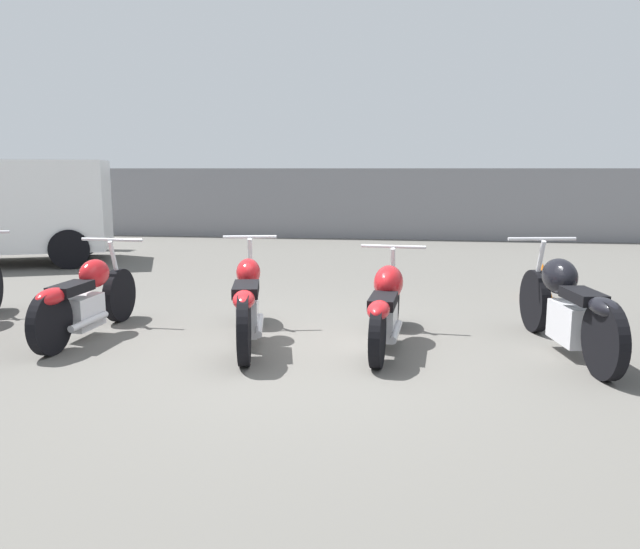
{
  "coord_description": "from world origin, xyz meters",
  "views": [
    {
      "loc": [
        0.88,
        -5.74,
        1.75
      ],
      "look_at": [
        0.0,
        0.7,
        0.65
      ],
      "focal_mm": 35.0,
      "sensor_mm": 36.0,
      "label": 1
    }
  ],
  "objects_px": {
    "motorcycle_slot_1": "(85,299)",
    "motorcycle_slot_2": "(248,302)",
    "motorcycle_slot_4": "(567,306)",
    "traffic_cone_far": "(542,280)",
    "motorcycle_slot_3": "(386,305)"
  },
  "relations": [
    {
      "from": "motorcycle_slot_4",
      "to": "traffic_cone_far",
      "type": "distance_m",
      "value": 2.72
    },
    {
      "from": "motorcycle_slot_1",
      "to": "motorcycle_slot_4",
      "type": "distance_m",
      "value": 4.85
    },
    {
      "from": "motorcycle_slot_1",
      "to": "traffic_cone_far",
      "type": "height_order",
      "value": "motorcycle_slot_1"
    },
    {
      "from": "motorcycle_slot_1",
      "to": "motorcycle_slot_2",
      "type": "height_order",
      "value": "motorcycle_slot_2"
    },
    {
      "from": "motorcycle_slot_2",
      "to": "motorcycle_slot_4",
      "type": "bearing_deg",
      "value": -10.19
    },
    {
      "from": "motorcycle_slot_3",
      "to": "motorcycle_slot_4",
      "type": "distance_m",
      "value": 1.72
    },
    {
      "from": "motorcycle_slot_1",
      "to": "motorcycle_slot_4",
      "type": "xyz_separation_m",
      "value": [
        4.85,
        0.1,
        0.05
      ]
    },
    {
      "from": "motorcycle_slot_3",
      "to": "traffic_cone_far",
      "type": "bearing_deg",
      "value": 56.54
    },
    {
      "from": "motorcycle_slot_3",
      "to": "motorcycle_slot_4",
      "type": "height_order",
      "value": "motorcycle_slot_4"
    },
    {
      "from": "motorcycle_slot_3",
      "to": "traffic_cone_far",
      "type": "relative_size",
      "value": 4.29
    },
    {
      "from": "motorcycle_slot_2",
      "to": "motorcycle_slot_4",
      "type": "height_order",
      "value": "motorcycle_slot_4"
    },
    {
      "from": "motorcycle_slot_3",
      "to": "traffic_cone_far",
      "type": "height_order",
      "value": "motorcycle_slot_3"
    },
    {
      "from": "motorcycle_slot_1",
      "to": "motorcycle_slot_2",
      "type": "xyz_separation_m",
      "value": [
        1.74,
        0.02,
        0.01
      ]
    },
    {
      "from": "traffic_cone_far",
      "to": "motorcycle_slot_3",
      "type": "bearing_deg",
      "value": -127.49
    },
    {
      "from": "motorcycle_slot_2",
      "to": "traffic_cone_far",
      "type": "relative_size",
      "value": 4.56
    }
  ]
}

